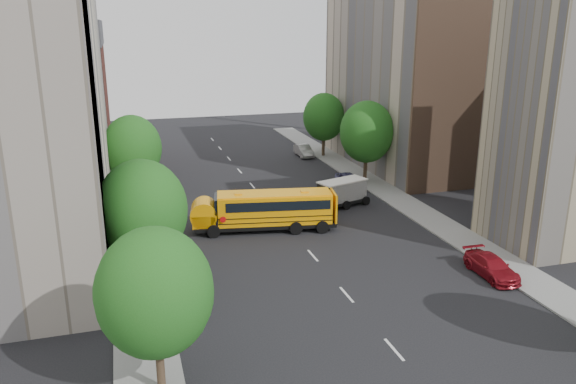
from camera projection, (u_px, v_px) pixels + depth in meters
name	position (u px, v px, depth m)	size (l,w,h in m)	color
ground	(304.00, 245.00, 39.94)	(120.00, 120.00, 0.00)	black
sidewalk_left	(134.00, 237.00, 41.35)	(3.00, 80.00, 0.12)	slate
sidewalk_right	(414.00, 208.00, 47.67)	(3.00, 80.00, 0.12)	slate
lane_markings	(268.00, 204.00, 49.11)	(0.15, 64.00, 0.01)	silver
building_left_cream	(22.00, 103.00, 37.63)	(10.00, 26.00, 20.00)	beige
building_left_redbrick	(58.00, 110.00, 58.82)	(10.00, 15.00, 13.00)	maroon
building_right_near	(575.00, 125.00, 38.32)	(10.00, 7.00, 17.00)	tan
building_right_far	(404.00, 83.00, 60.66)	(10.00, 22.00, 18.00)	#B7A58E
building_right_sidewall	(463.00, 95.00, 50.57)	(10.10, 0.30, 18.00)	brown
street_tree_0	(155.00, 293.00, 22.73)	(4.80, 4.80, 7.41)	#38281C
street_tree_1	(142.00, 210.00, 31.82)	(5.12, 5.12, 7.90)	#38281C
street_tree_2	(132.00, 148.00, 48.38)	(4.99, 4.99, 7.71)	#38281C
street_tree_4	(367.00, 132.00, 54.36)	(5.25, 5.25, 8.10)	#38281C
street_tree_5	(324.00, 117.00, 65.48)	(4.86, 4.86, 7.51)	#38281C
school_bus	(264.00, 209.00, 42.43)	(10.91, 4.22, 3.01)	black
safari_truck	(338.00, 193.00, 47.95)	(5.70, 3.46, 2.31)	black
parked_car_0	(178.00, 300.00, 30.38)	(1.80, 4.47, 1.52)	silver
parked_car_1	(164.00, 201.00, 47.65)	(1.49, 4.27, 1.41)	white
parked_car_2	(146.00, 167.00, 59.03)	(2.35, 5.09, 1.41)	black
parked_car_3	(492.00, 267.00, 34.85)	(1.78, 4.38, 1.27)	maroon
parked_car_4	(349.00, 181.00, 53.81)	(1.65, 4.10, 1.40)	#36345B
parked_car_5	(304.00, 151.00, 66.71)	(1.45, 4.15, 1.37)	gray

